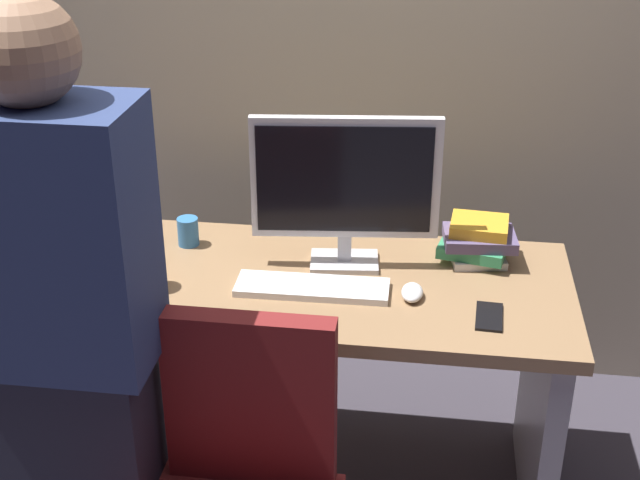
{
  "coord_description": "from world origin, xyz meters",
  "views": [
    {
      "loc": [
        0.29,
        -2.17,
        1.92
      ],
      "look_at": [
        0.0,
        -0.05,
        0.87
      ],
      "focal_mm": 48.66,
      "sensor_mm": 36.0,
      "label": 1
    }
  ],
  "objects_px": {
    "cup_near_keyboard": "(152,273)",
    "cup_by_monitor": "(188,232)",
    "cell_phone": "(489,317)",
    "mouse": "(412,292)",
    "desk": "(322,344)",
    "person_at_desk": "(69,360)",
    "book_stack": "(477,241)",
    "keyboard": "(312,288)",
    "monitor": "(345,184)"
  },
  "relations": [
    {
      "from": "cup_near_keyboard",
      "to": "cup_by_monitor",
      "type": "height_order",
      "value": "cup_near_keyboard"
    },
    {
      "from": "cup_near_keyboard",
      "to": "cell_phone",
      "type": "bearing_deg",
      "value": -2.42
    },
    {
      "from": "mouse",
      "to": "cell_phone",
      "type": "distance_m",
      "value": 0.22
    },
    {
      "from": "cell_phone",
      "to": "desk",
      "type": "bearing_deg",
      "value": 165.4
    },
    {
      "from": "mouse",
      "to": "person_at_desk",
      "type": "bearing_deg",
      "value": -141.54
    },
    {
      "from": "cup_near_keyboard",
      "to": "book_stack",
      "type": "distance_m",
      "value": 0.95
    },
    {
      "from": "mouse",
      "to": "cup_by_monitor",
      "type": "bearing_deg",
      "value": 161.31
    },
    {
      "from": "cup_by_monitor",
      "to": "book_stack",
      "type": "relative_size",
      "value": 0.37
    },
    {
      "from": "person_at_desk",
      "to": "cell_phone",
      "type": "relative_size",
      "value": 11.38
    },
    {
      "from": "desk",
      "to": "mouse",
      "type": "xyz_separation_m",
      "value": [
        0.26,
        -0.07,
        0.24
      ]
    },
    {
      "from": "keyboard",
      "to": "cup_by_monitor",
      "type": "relative_size",
      "value": 4.84
    },
    {
      "from": "keyboard",
      "to": "cup_near_keyboard",
      "type": "distance_m",
      "value": 0.45
    },
    {
      "from": "book_stack",
      "to": "keyboard",
      "type": "bearing_deg",
      "value": -151.36
    },
    {
      "from": "cup_by_monitor",
      "to": "desk",
      "type": "bearing_deg",
      "value": -20.56
    },
    {
      "from": "desk",
      "to": "monitor",
      "type": "relative_size",
      "value": 2.65
    },
    {
      "from": "desk",
      "to": "person_at_desk",
      "type": "distance_m",
      "value": 0.88
    },
    {
      "from": "person_at_desk",
      "to": "mouse",
      "type": "relative_size",
      "value": 16.39
    },
    {
      "from": "desk",
      "to": "person_at_desk",
      "type": "height_order",
      "value": "person_at_desk"
    },
    {
      "from": "cell_phone",
      "to": "person_at_desk",
      "type": "bearing_deg",
      "value": -148.49
    },
    {
      "from": "keyboard",
      "to": "mouse",
      "type": "xyz_separation_m",
      "value": [
        0.28,
        -0.0,
        0.01
      ]
    },
    {
      "from": "cup_by_monitor",
      "to": "cell_phone",
      "type": "xyz_separation_m",
      "value": [
        0.91,
        -0.32,
        -0.04
      ]
    },
    {
      "from": "desk",
      "to": "cell_phone",
      "type": "height_order",
      "value": "cell_phone"
    },
    {
      "from": "keyboard",
      "to": "book_stack",
      "type": "height_order",
      "value": "book_stack"
    },
    {
      "from": "person_at_desk",
      "to": "cup_near_keyboard",
      "type": "height_order",
      "value": "person_at_desk"
    },
    {
      "from": "desk",
      "to": "mouse",
      "type": "distance_m",
      "value": 0.36
    },
    {
      "from": "cup_by_monitor",
      "to": "cell_phone",
      "type": "bearing_deg",
      "value": -19.24
    },
    {
      "from": "mouse",
      "to": "cup_near_keyboard",
      "type": "relative_size",
      "value": 1.08
    },
    {
      "from": "keyboard",
      "to": "cell_phone",
      "type": "relative_size",
      "value": 2.99
    },
    {
      "from": "person_at_desk",
      "to": "cell_phone",
      "type": "bearing_deg",
      "value": 28.14
    },
    {
      "from": "monitor",
      "to": "cell_phone",
      "type": "height_order",
      "value": "monitor"
    },
    {
      "from": "keyboard",
      "to": "mouse",
      "type": "bearing_deg",
      "value": -1.19
    },
    {
      "from": "cup_near_keyboard",
      "to": "cell_phone",
      "type": "xyz_separation_m",
      "value": [
        0.94,
        -0.04,
        -0.04
      ]
    },
    {
      "from": "book_stack",
      "to": "person_at_desk",
      "type": "bearing_deg",
      "value": -137.59
    },
    {
      "from": "person_at_desk",
      "to": "desk",
      "type": "bearing_deg",
      "value": 54.03
    },
    {
      "from": "book_stack",
      "to": "desk",
      "type": "bearing_deg",
      "value": -157.7
    },
    {
      "from": "book_stack",
      "to": "monitor",
      "type": "bearing_deg",
      "value": -168.32
    },
    {
      "from": "person_at_desk",
      "to": "monitor",
      "type": "relative_size",
      "value": 3.03
    },
    {
      "from": "desk",
      "to": "book_stack",
      "type": "relative_size",
      "value": 6.04
    },
    {
      "from": "desk",
      "to": "cup_near_keyboard",
      "type": "bearing_deg",
      "value": -166.52
    },
    {
      "from": "monitor",
      "to": "keyboard",
      "type": "distance_m",
      "value": 0.31
    },
    {
      "from": "desk",
      "to": "cup_near_keyboard",
      "type": "xyz_separation_m",
      "value": [
        -0.47,
        -0.11,
        0.27
      ]
    },
    {
      "from": "desk",
      "to": "keyboard",
      "type": "distance_m",
      "value": 0.24
    },
    {
      "from": "person_at_desk",
      "to": "cup_near_keyboard",
      "type": "relative_size",
      "value": 17.63
    },
    {
      "from": "desk",
      "to": "book_stack",
      "type": "bearing_deg",
      "value": 22.3
    },
    {
      "from": "desk",
      "to": "mouse",
      "type": "relative_size",
      "value": 14.32
    },
    {
      "from": "keyboard",
      "to": "cell_phone",
      "type": "height_order",
      "value": "keyboard"
    },
    {
      "from": "desk",
      "to": "cup_near_keyboard",
      "type": "relative_size",
      "value": 15.41
    },
    {
      "from": "monitor",
      "to": "mouse",
      "type": "distance_m",
      "value": 0.36
    },
    {
      "from": "desk",
      "to": "cup_by_monitor",
      "type": "height_order",
      "value": "cup_by_monitor"
    },
    {
      "from": "desk",
      "to": "cell_phone",
      "type": "xyz_separation_m",
      "value": [
        0.47,
        -0.15,
        0.22
      ]
    }
  ]
}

